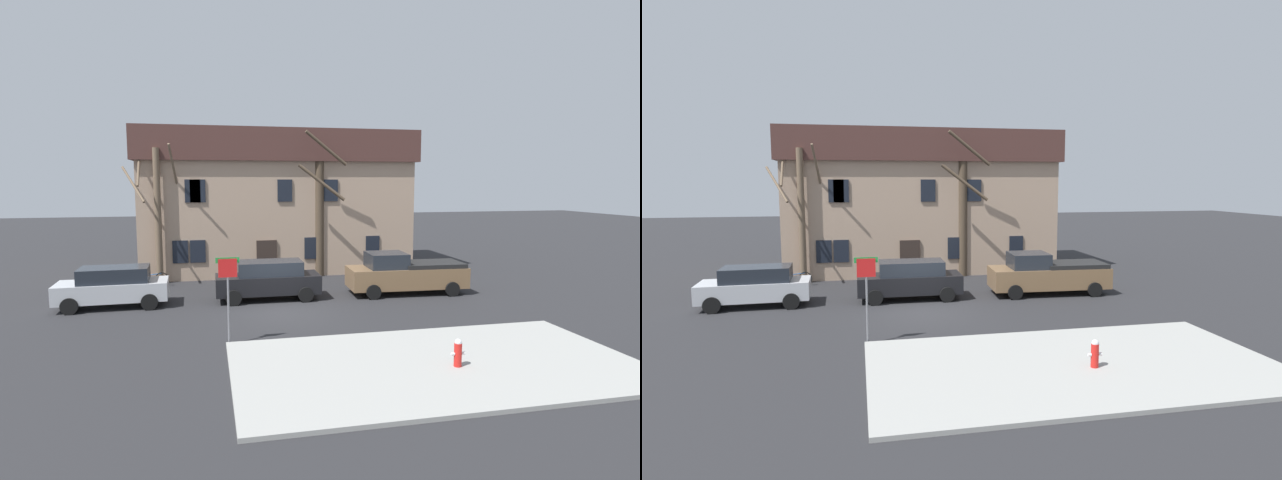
{
  "view_description": "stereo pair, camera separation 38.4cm",
  "coord_description": "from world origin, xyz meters",
  "views": [
    {
      "loc": [
        -2.91,
        -20.07,
        5.34
      ],
      "look_at": [
        2.2,
        2.92,
        2.57
      ],
      "focal_mm": 28.45,
      "sensor_mm": 36.0,
      "label": 1
    },
    {
      "loc": [
        -2.54,
        -20.15,
        5.34
      ],
      "look_at": [
        2.2,
        2.92,
        2.57
      ],
      "focal_mm": 28.45,
      "sensor_mm": 36.0,
      "label": 2
    }
  ],
  "objects": [
    {
      "name": "sidewalk_slab",
      "position": [
        3.44,
        -7.01,
        0.06
      ],
      "size": [
        11.74,
        6.34,
        0.12
      ],
      "primitive_type": "cube",
      "color": "#999993",
      "rests_on": "ground_plane"
    },
    {
      "name": "car_silver_wagon",
      "position": [
        -6.88,
        2.38,
        0.89
      ],
      "size": [
        4.54,
        2.12,
        1.71
      ],
      "color": "#B7BABF",
      "rests_on": "ground_plane"
    },
    {
      "name": "ground_plane",
      "position": [
        0.0,
        0.0,
        0.0
      ],
      "size": [
        120.0,
        120.0,
        0.0
      ],
      "primitive_type": "plane",
      "color": "#262628"
    },
    {
      "name": "street_sign_pole",
      "position": [
        -2.33,
        -3.74,
        2.02
      ],
      "size": [
        0.76,
        0.07,
        2.89
      ],
      "color": "slate",
      "rests_on": "ground_plane"
    },
    {
      "name": "pickup_truck_brown",
      "position": [
        6.19,
        2.19,
        0.95
      ],
      "size": [
        5.64,
        2.42,
        1.97
      ],
      "color": "brown",
      "rests_on": "ground_plane"
    },
    {
      "name": "building_main",
      "position": [
        1.13,
        10.5,
        4.17
      ],
      "size": [
        15.81,
        6.66,
        8.19
      ],
      "color": "tan",
      "rests_on": "ground_plane"
    },
    {
      "name": "tree_bare_mid",
      "position": [
        3.15,
        7.45,
        4.14
      ],
      "size": [
        3.04,
        3.18,
        7.96
      ],
      "color": "#4C3D2D",
      "rests_on": "ground_plane"
    },
    {
      "name": "fire_hydrant",
      "position": [
        3.88,
        -7.44,
        0.53
      ],
      "size": [
        0.42,
        0.22,
        0.8
      ],
      "color": "red",
      "rests_on": "sidewalk_slab"
    },
    {
      "name": "tree_bare_near",
      "position": [
        -5.45,
        7.06,
        3.79
      ],
      "size": [
        2.84,
        2.62,
        7.17
      ],
      "color": "brown",
      "rests_on": "ground_plane"
    },
    {
      "name": "bicycle_leaning",
      "position": [
        -5.76,
        6.57,
        0.37
      ],
      "size": [
        1.71,
        0.49,
        1.03
      ],
      "color": "black",
      "rests_on": "ground_plane"
    },
    {
      "name": "car_black_wagon",
      "position": [
        -0.3,
        2.35,
        0.91
      ],
      "size": [
        4.64,
        2.0,
        1.75
      ],
      "color": "black",
      "rests_on": "ground_plane"
    }
  ]
}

